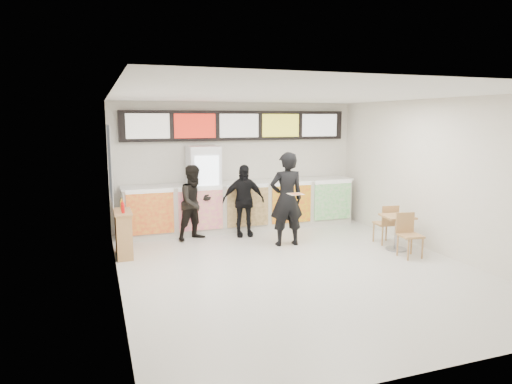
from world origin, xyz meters
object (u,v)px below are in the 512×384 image
service_counter (243,206)px  customer_mid (243,201)px  customer_main (287,199)px  condiment_ledge (124,233)px  cafe_table (397,226)px  drinks_fridge (204,190)px  customer_left (195,203)px

service_counter → customer_mid: (-0.18, -0.60, 0.23)m
customer_main → customer_mid: (-0.60, 1.03, -0.17)m
customer_main → condiment_ledge: size_ratio=1.84×
customer_mid → cafe_table: bearing=-32.6°
service_counter → cafe_table: size_ratio=3.78×
drinks_fridge → customer_mid: bearing=-39.3°
customer_left → service_counter: bearing=1.4°
drinks_fridge → cafe_table: size_ratio=1.36×
customer_main → customer_left: customer_main is taller
service_counter → customer_main: bearing=-75.5°
drinks_fridge → condiment_ledge: (-1.89, -1.33, -0.55)m
cafe_table → customer_main: bearing=159.5°
drinks_fridge → customer_main: size_ratio=1.03×
cafe_table → drinks_fridge: bearing=148.8°
cafe_table → condiment_ledge: 5.37m
drinks_fridge → customer_left: (-0.33, -0.56, -0.18)m
cafe_table → customer_mid: bearing=148.8°
customer_left → customer_main: bearing=-54.4°
service_counter → customer_mid: size_ratio=3.45×
customer_left → cafe_table: (3.64, -2.15, -0.33)m
condiment_ledge → cafe_table: bearing=-14.9°
service_counter → drinks_fridge: size_ratio=2.78×
cafe_table → condiment_ledge: bearing=173.3°
drinks_fridge → cafe_table: 4.31m
customer_main → customer_mid: size_ratio=1.21×
drinks_fridge → condiment_ledge: bearing=-144.8°
customer_main → cafe_table: customer_main is taller
customer_left → customer_mid: customer_left is taller
customer_mid → condiment_ledge: customer_mid is taller
drinks_fridge → cafe_table: (3.31, -2.71, -0.51)m
customer_main → customer_mid: 1.20m
service_counter → customer_mid: 0.67m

